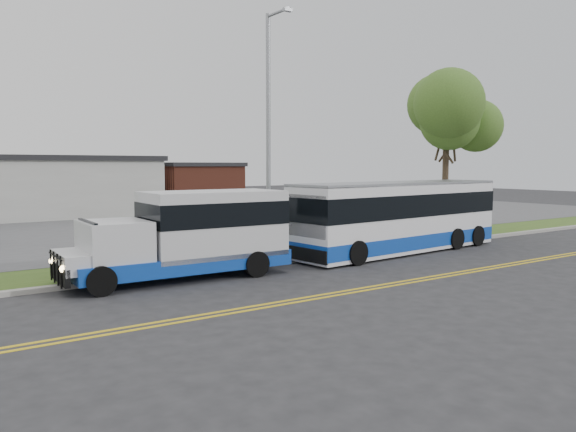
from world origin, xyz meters
TOP-DOWN VIEW (x-y plane):
  - ground at (0.00, 0.00)m, footprint 140.00×140.00m
  - lane_line_north at (0.00, -3.85)m, footprint 70.00×0.12m
  - lane_line_south at (0.00, -4.15)m, footprint 70.00×0.12m
  - curb at (0.00, 1.10)m, footprint 80.00×0.30m
  - verge at (0.00, 2.90)m, footprint 80.00×3.30m
  - parking_lot at (0.00, 17.00)m, footprint 80.00×25.00m
  - brick_wing at (10.50, 26.00)m, footprint 6.30×7.30m
  - tree_east at (14.00, 3.00)m, footprint 5.20×5.20m
  - streetlight_near at (3.00, 2.73)m, footprint 0.35×1.53m
  - shuttle_bus at (-1.38, 0.58)m, footprint 7.45×2.68m
  - transit_bus at (8.15, 0.60)m, footprint 10.90×3.36m

SIDE VIEW (x-z plane):
  - ground at x=0.00m, z-range 0.00..0.00m
  - lane_line_north at x=0.00m, z-range 0.00..0.01m
  - lane_line_south at x=0.00m, z-range 0.00..0.01m
  - verge at x=0.00m, z-range 0.00..0.10m
  - parking_lot at x=0.00m, z-range 0.00..0.10m
  - curb at x=0.00m, z-range 0.00..0.15m
  - transit_bus at x=8.15m, z-range 0.02..2.99m
  - shuttle_bus at x=-1.38m, z-range 0.10..2.92m
  - brick_wing at x=10.50m, z-range 0.01..3.91m
  - streetlight_near at x=3.00m, z-range 0.48..9.98m
  - tree_east at x=14.00m, z-range 2.04..10.37m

